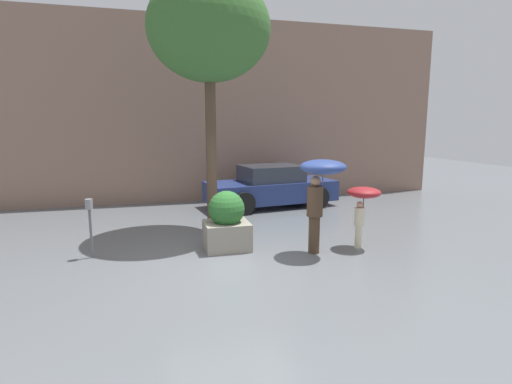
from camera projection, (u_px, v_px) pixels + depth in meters
ground_plane at (232, 263)px, 7.49m from camera, size 40.00×40.00×0.00m
building_facade at (191, 111)px, 13.18m from camera, size 18.00×0.30×6.00m
planter_box at (227, 222)px, 8.25m from camera, size 0.92×0.82×1.23m
person_adult at (320, 181)px, 7.81m from camera, size 0.90×0.90×1.90m
person_child at (363, 199)px, 8.26m from camera, size 0.70×0.70×1.29m
parked_car_near at (271, 187)px, 12.58m from camera, size 4.19×2.29×1.30m
street_tree at (209, 30)px, 8.93m from camera, size 2.77×2.77×5.86m
parking_meter at (90, 215)px, 7.65m from camera, size 0.14×0.14×1.17m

